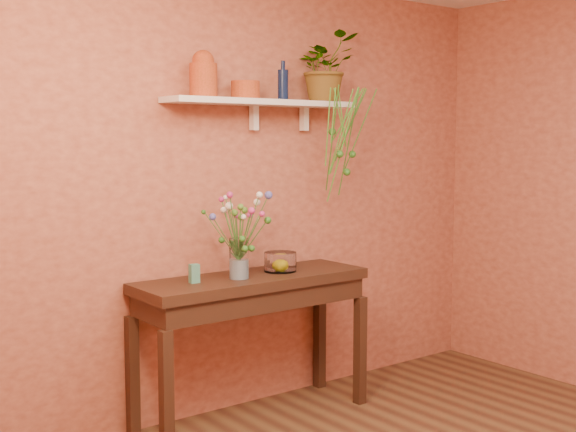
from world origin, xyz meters
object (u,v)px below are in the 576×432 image
Objects in this scene: blue_bottle at (283,84)px; glass_bowl at (280,263)px; sideboard at (252,296)px; terracotta_jug at (203,75)px; bouquet at (242,218)px; glass_vase at (239,261)px; spider_plant at (325,67)px.

blue_bottle is 1.11m from glass_bowl.
blue_bottle reaches higher than sideboard.
terracotta_jug is 0.86m from bouquet.
terracotta_jug is 1.23m from glass_bowl.
glass_vase is (0.14, -0.14, -1.08)m from terracotta_jug.
blue_bottle is (0.31, 0.10, 1.28)m from sideboard.
sideboard is at bearing 25.44° from bouquet.
glass_vase is (-0.12, -0.03, 0.23)m from sideboard.
bouquet is at bearing -45.03° from terracotta_jug.
glass_bowl is (0.32, 0.06, -0.30)m from bouquet.
bouquet is (0.02, -0.02, 0.25)m from glass_vase.
blue_bottle reaches higher than glass_vase.
glass_vase is (-0.78, -0.16, -1.18)m from spider_plant.
bouquet is (-0.41, -0.15, -0.80)m from blue_bottle.
bouquet is at bearing -154.56° from sideboard.
glass_vase is at bearing 134.86° from bouquet.
spider_plant is 2.23× the size of glass_bowl.
blue_bottle is 0.54× the size of spider_plant.
glass_bowl is at bearing 7.50° from glass_vase.
bouquet is 0.44m from glass_bowl.
blue_bottle is at bearing -176.35° from spider_plant.
blue_bottle is 1.21× the size of glass_bowl.
glass_bowl reaches higher than sideboard.
terracotta_jug is 1.11× the size of blue_bottle.
spider_plant is 1.31m from glass_bowl.
spider_plant is at bearing 11.34° from glass_vase.
sideboard is 7.30× the size of glass_bowl.
spider_plant reaches higher than bouquet.
bouquet is (-0.77, -0.17, -0.92)m from spider_plant.
glass_vase is (-0.42, -0.13, -1.05)m from blue_bottle.
spider_plant is 1.87× the size of glass_vase.
bouquet reaches higher than sideboard.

